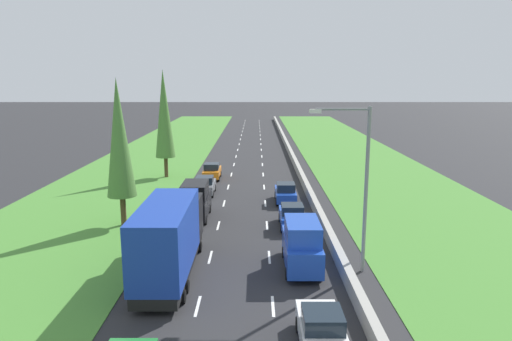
{
  "coord_description": "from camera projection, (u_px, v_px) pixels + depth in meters",
  "views": [
    {
      "loc": [
        0.96,
        1.16,
        10.4
      ],
      "look_at": [
        0.82,
        53.17,
        0.02
      ],
      "focal_mm": 32.46,
      "sensor_mm": 36.0,
      "label": 1
    }
  ],
  "objects": [
    {
      "name": "white_hatchback_right_lane_second",
      "position": [
        323.0,
        330.0,
        17.91
      ],
      "size": [
        1.74,
        3.9,
        1.72
      ],
      "color": "white",
      "rests_on": "ground"
    },
    {
      "name": "grass_verge_right",
      "position": [
        361.0,
        160.0,
        59.7
      ],
      "size": [
        14.0,
        140.0,
        0.04
      ],
      "primitive_type": "cube",
      "color": "#478433",
      "rests_on": "ground"
    },
    {
      "name": "blue_van_right_lane",
      "position": [
        303.0,
        245.0,
        25.49
      ],
      "size": [
        1.96,
        4.9,
        2.82
      ],
      "color": "#1E47B7",
      "rests_on": "ground"
    },
    {
      "name": "ground_plane",
      "position": [
        250.0,
        160.0,
        59.74
      ],
      "size": [
        300.0,
        300.0,
        0.0
      ],
      "primitive_type": "plane",
      "color": "#28282B",
      "rests_on": "ground"
    },
    {
      "name": "poplar_tree_third",
      "position": [
        165.0,
        114.0,
        48.29
      ],
      "size": [
        2.08,
        2.08,
        11.35
      ],
      "color": "#4C3823",
      "rests_on": "ground"
    },
    {
      "name": "poplar_tree_second",
      "position": [
        120.0,
        139.0,
        32.1
      ],
      "size": [
        2.06,
        2.06,
        10.5
      ],
      "color": "#4C3823",
      "rests_on": "ground"
    },
    {
      "name": "black_van_left_lane",
      "position": [
        197.0,
        201.0,
        34.66
      ],
      "size": [
        1.96,
        4.9,
        2.82
      ],
      "color": "black",
      "rests_on": "ground"
    },
    {
      "name": "median_barrier",
      "position": [
        294.0,
        157.0,
        59.64
      ],
      "size": [
        0.44,
        120.0,
        0.85
      ],
      "primitive_type": "cube",
      "color": "#9E9B93",
      "rests_on": "ground"
    },
    {
      "name": "blue_box_truck_left_lane",
      "position": [
        171.0,
        237.0,
        24.41
      ],
      "size": [
        2.46,
        9.4,
        4.18
      ],
      "color": "black",
      "rests_on": "ground"
    },
    {
      "name": "orange_hatchback_left_lane",
      "position": [
        213.0,
        171.0,
        48.49
      ],
      "size": [
        1.74,
        3.9,
        1.72
      ],
      "color": "orange",
      "rests_on": "ground"
    },
    {
      "name": "blue_hatchback_right_lane_fifth",
      "position": [
        287.0,
        193.0,
        39.34
      ],
      "size": [
        1.74,
        3.9,
        1.72
      ],
      "color": "#1E47B7",
      "rests_on": "ground"
    },
    {
      "name": "lane_markings",
      "position": [
        250.0,
        160.0,
        59.74
      ],
      "size": [
        3.64,
        116.0,
        0.01
      ],
      "color": "white",
      "rests_on": "ground"
    },
    {
      "name": "blue_hatchback_right_lane",
      "position": [
        293.0,
        216.0,
        32.74
      ],
      "size": [
        1.74,
        3.9,
        1.72
      ],
      "color": "#1E47B7",
      "rests_on": "ground"
    },
    {
      "name": "grass_verge_left",
      "position": [
        152.0,
        160.0,
        59.77
      ],
      "size": [
        14.0,
        140.0,
        0.04
      ],
      "primitive_type": "cube",
      "color": "#478433",
      "rests_on": "ground"
    },
    {
      "name": "grey_hatchback_left_lane",
      "position": [
        206.0,
        185.0,
        42.07
      ],
      "size": [
        1.74,
        3.9,
        1.72
      ],
      "color": "slate",
      "rests_on": "ground"
    },
    {
      "name": "street_light_mast",
      "position": [
        361.0,
        178.0,
        24.38
      ],
      "size": [
        3.2,
        0.28,
        9.0
      ],
      "color": "gray",
      "rests_on": "ground"
    }
  ]
}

